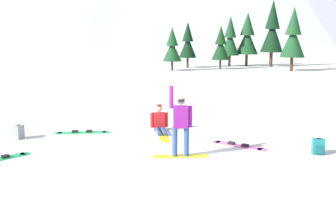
% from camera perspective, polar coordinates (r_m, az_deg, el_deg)
% --- Properties ---
extents(ground_plane, '(800.00, 800.00, 0.00)m').
position_cam_1_polar(ground_plane, '(10.82, -0.32, -7.60)').
color(ground_plane, white).
extents(snowboarder_foreground, '(1.53, 0.33, 1.98)m').
position_cam_1_polar(snowboarder_foreground, '(10.56, 1.88, -2.81)').
color(snowboarder_foreground, yellow).
rests_on(snowboarder_foreground, ground_plane).
extents(snowboarder_midground, '(0.67, 1.79, 0.94)m').
position_cam_1_polar(snowboarder_midground, '(13.46, -1.21, -2.58)').
color(snowboarder_midground, '#335184').
rests_on(snowboarder_midground, ground_plane).
extents(loose_snowboard_far_spare, '(1.90, 0.40, 0.09)m').
position_cam_1_polar(loose_snowboard_far_spare, '(13.65, -12.56, -3.95)').
color(loose_snowboard_far_spare, '#19B259').
rests_on(loose_snowboard_far_spare, ground_plane).
extents(loose_snowboard_near_left, '(1.64, 1.26, 0.09)m').
position_cam_1_polar(loose_snowboard_near_left, '(11.98, 10.31, -5.87)').
color(loose_snowboard_near_left, pink).
rests_on(loose_snowboard_near_left, ground_plane).
extents(backpack_grey, '(0.33, 0.37, 0.47)m').
position_cam_1_polar(backpack_grey, '(13.45, -21.19, -3.77)').
color(backpack_grey, gray).
rests_on(backpack_grey, ground_plane).
extents(backpack_teal, '(0.34, 0.29, 0.47)m').
position_cam_1_polar(backpack_teal, '(11.75, 21.29, -5.77)').
color(backpack_teal, '#1E7A7F').
rests_on(backpack_teal, ground_plane).
extents(pine_tree_twin, '(1.80, 1.80, 4.66)m').
position_cam_1_polar(pine_tree_twin, '(39.92, 2.93, 9.18)').
color(pine_tree_twin, '#472D19').
rests_on(pine_tree_twin, ground_plane).
extents(pine_tree_tall, '(2.36, 2.36, 6.91)m').
position_cam_1_polar(pine_tree_tall, '(42.68, 15.14, 10.56)').
color(pine_tree_tall, '#472D19').
rests_on(pine_tree_tall, ground_plane).
extents(pine_tree_short, '(2.40, 2.40, 5.74)m').
position_cam_1_polar(pine_tree_short, '(43.15, 11.62, 9.85)').
color(pine_tree_short, '#472D19').
rests_on(pine_tree_short, ground_plane).
extents(pine_tree_slender, '(2.25, 2.25, 5.83)m').
position_cam_1_polar(pine_tree_slender, '(37.85, 17.98, 9.61)').
color(pine_tree_slender, '#472D19').
rests_on(pine_tree_slender, ground_plane).
extents(pine_tree_young, '(1.76, 1.76, 4.06)m').
position_cam_1_polar(pine_tree_young, '(36.36, 0.62, 8.57)').
color(pine_tree_young, '#472D19').
rests_on(pine_tree_young, ground_plane).
extents(pine_tree_broad, '(1.76, 1.76, 4.22)m').
position_cam_1_polar(pine_tree_broad, '(38.40, 7.78, 8.70)').
color(pine_tree_broad, '#472D19').
rests_on(pine_tree_broad, ground_plane).
extents(pine_tree_leaning, '(1.99, 1.99, 5.32)m').
position_cam_1_polar(pine_tree_leaning, '(42.17, 9.15, 9.61)').
color(pine_tree_leaning, '#472D19').
rests_on(pine_tree_leaning, ground_plane).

